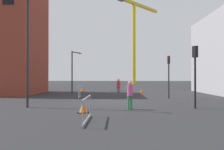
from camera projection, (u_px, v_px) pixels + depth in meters
ground at (110, 102)px, 17.03m from camera, size 160.00×160.00×0.00m
brick_building at (5, 34)px, 25.29m from camera, size 7.86×7.75×13.72m
construction_crane at (135, 29)px, 58.14m from camera, size 12.08×12.76×22.00m
streetlamp_tall at (31, 34)px, 13.87m from camera, size 2.09×0.92×7.93m
streetlamp_short at (74, 67)px, 26.34m from camera, size 1.03×1.79×5.01m
traffic_light_median at (169, 70)px, 19.81m from camera, size 0.30×0.39×3.85m
traffic_light_verge at (195, 66)px, 13.53m from camera, size 0.33×0.39×3.87m
pedestrian_walking at (119, 87)px, 20.80m from camera, size 0.34×0.34×1.75m
pedestrian_waiting at (130, 93)px, 13.12m from camera, size 0.34×0.34×1.71m
safety_barrier_front at (79, 92)px, 20.11m from camera, size 0.23×2.09×1.08m
safety_barrier_left_run at (87, 109)px, 9.55m from camera, size 0.06×2.57×1.08m
safety_barrier_mid_span at (118, 87)px, 29.14m from camera, size 2.11×0.28×1.08m
traffic_cone_striped at (141, 91)px, 26.31m from camera, size 0.51×0.51×0.52m
traffic_cone_on_verge at (82, 89)px, 28.94m from camera, size 0.56×0.56×0.57m
traffic_cone_by_barrier at (83, 108)px, 11.96m from camera, size 0.58×0.58×0.59m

